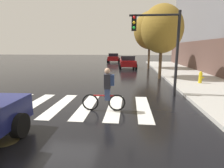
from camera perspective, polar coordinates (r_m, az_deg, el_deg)
ground_plane at (r=8.07m, az=-14.37°, el=-6.61°), size 120.00×120.00×0.00m
crosswalk_stripes at (r=8.16m, az=-16.14°, el=-6.46°), size 7.68×3.37×0.01m
manhole_cover at (r=5.75m, az=-30.43°, el=-15.27°), size 0.64×0.64×0.01m
sedan_mid at (r=22.64m, az=4.92°, el=7.06°), size 2.37×4.56×1.53m
sedan_far at (r=32.16m, az=0.55°, el=8.35°), size 2.21×4.56×1.56m
cyclist at (r=6.98m, az=-1.71°, el=-1.85°), size 1.71×0.37×1.69m
traffic_light_near at (r=9.47m, az=15.16°, el=13.51°), size 2.47×0.28×4.20m
fire_hydrant at (r=13.32m, az=26.17°, el=1.91°), size 0.33×0.22×0.78m
street_tree_near at (r=15.06m, az=15.51°, el=16.36°), size 3.23×3.23×5.74m
street_tree_mid at (r=22.02m, az=11.88°, el=16.22°), size 3.68×3.68×6.55m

